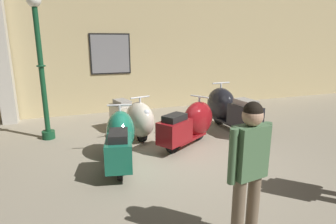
% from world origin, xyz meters
% --- Properties ---
extents(ground_plane, '(60.00, 60.00, 0.00)m').
position_xyz_m(ground_plane, '(0.00, 0.00, 0.00)').
color(ground_plane, gray).
extents(showroom_back_wall, '(18.00, 0.63, 3.87)m').
position_xyz_m(showroom_back_wall, '(-0.12, 4.12, 1.93)').
color(showroom_back_wall, '#CCB784').
rests_on(showroom_back_wall, ground).
extents(scooter_0, '(0.82, 1.73, 1.02)m').
position_xyz_m(scooter_0, '(-1.19, 0.24, 0.46)').
color(scooter_0, black).
rests_on(scooter_0, ground).
extents(scooter_1, '(0.86, 1.72, 1.01)m').
position_xyz_m(scooter_1, '(-0.65, 1.45, 0.46)').
color(scooter_1, black).
rests_on(scooter_1, ground).
extents(scooter_2, '(1.64, 1.27, 1.01)m').
position_xyz_m(scooter_2, '(0.41, 0.67, 0.46)').
color(scooter_2, black).
rests_on(scooter_2, ground).
extents(scooter_3, '(0.65, 1.87, 1.13)m').
position_xyz_m(scooter_3, '(1.73, 1.39, 0.51)').
color(scooter_3, black).
rests_on(scooter_3, ground).
extents(lamppost, '(0.29, 0.29, 3.11)m').
position_xyz_m(lamppost, '(-2.50, 2.07, 1.73)').
color(lamppost, '#144728').
rests_on(lamppost, ground).
extents(visitor_1, '(0.53, 0.29, 1.59)m').
position_xyz_m(visitor_1, '(-0.32, -2.33, 0.92)').
color(visitor_1, black).
rests_on(visitor_1, ground).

